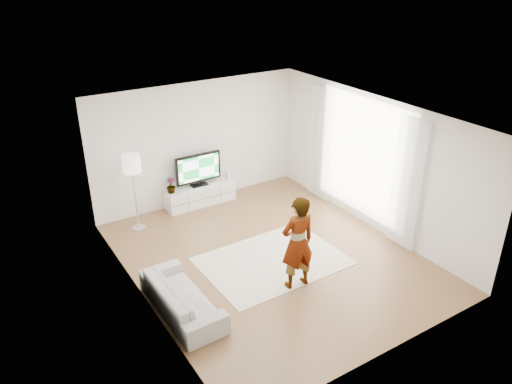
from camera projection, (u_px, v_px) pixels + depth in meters
floor at (271, 257)px, 9.59m from camera, size 6.00×6.00×0.00m
ceiling at (273, 117)px, 8.37m from camera, size 6.00×6.00×0.00m
wall_left at (139, 228)px, 7.78m from camera, size 0.02×6.00×2.80m
wall_right at (373, 163)px, 10.18m from camera, size 0.02×6.00×2.80m
wall_back at (198, 143)px, 11.27m from camera, size 5.00×0.02×2.80m
wall_front at (396, 273)px, 6.69m from camera, size 5.00×0.02×2.80m
window at (362, 157)px, 10.38m from camera, size 0.01×2.60×2.50m
curtain_near at (407, 184)px, 9.39m from camera, size 0.04×0.70×2.60m
curtain_far at (320, 144)px, 11.38m from camera, size 0.04×0.70×2.60m
media_console at (200, 195)px, 11.54m from camera, size 1.64×0.47×0.46m
television at (198, 169)px, 11.28m from camera, size 1.09×0.21×0.76m
game_console at (227, 175)px, 11.74m from camera, size 0.08×0.16×0.21m
potted_plant at (171, 186)px, 11.03m from camera, size 0.22×0.22×0.35m
rug at (273, 261)px, 9.46m from camera, size 2.64×1.92×0.01m
player at (298, 243)px, 8.41m from camera, size 0.65×0.45×1.71m
sofa at (182, 297)px, 8.04m from camera, size 0.77×1.89×0.55m
floor_lamp at (132, 167)px, 9.99m from camera, size 0.37×0.37×1.66m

